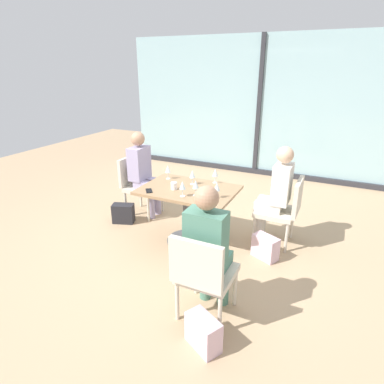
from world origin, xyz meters
The scene contains 20 objects.
ground_plane centered at (0.00, 0.00, 0.00)m, with size 12.00×12.00×0.00m, color tan.
window_wall_backdrop centered at (0.00, 3.20, 1.21)m, with size 5.65×0.10×2.70m.
dining_table_main centered at (0.00, 0.00, 0.52)m, with size 1.15×0.80×0.73m.
chair_far_left centered at (-1.08, 0.47, 0.50)m, with size 0.50×0.46×0.87m.
chair_front_right centered at (0.72, -1.19, 0.50)m, with size 0.46×0.50×0.87m.
chair_far_right centered at (1.08, 0.47, 0.50)m, with size 0.50×0.46×0.87m.
person_far_left centered at (-0.97, 0.47, 0.70)m, with size 0.39×0.34×1.26m.
person_front_right centered at (0.72, -1.08, 0.70)m, with size 0.34×0.39×1.26m.
person_far_right centered at (0.97, 0.47, 0.70)m, with size 0.39×0.34×1.26m.
wine_glass_0 centered at (-0.40, 0.21, 0.86)m, with size 0.07×0.07×0.18m.
wine_glass_1 centered at (0.21, 0.34, 0.86)m, with size 0.07×0.07×0.18m.
wine_glass_2 centered at (0.05, -0.25, 0.86)m, with size 0.07×0.07×0.18m.
wine_glass_3 centered at (-0.02, 0.16, 0.86)m, with size 0.07×0.07×0.18m.
wine_glass_4 centered at (0.42, -0.13, 0.86)m, with size 0.07×0.07×0.18m.
wine_glass_5 centered at (0.17, -0.17, 0.86)m, with size 0.07×0.07×0.18m.
coffee_cup centered at (-0.15, -0.10, 0.78)m, with size 0.08×0.08×0.09m, color white.
cell_phone_on_table centered at (-0.39, -0.28, 0.73)m, with size 0.07×0.14×0.01m, color black.
handbag_0 centered at (-1.09, 0.08, 0.14)m, with size 0.30×0.16×0.28m, color #232328.
handbag_1 centered at (0.85, -1.47, 0.14)m, with size 0.30×0.16×0.28m, color beige.
handbag_2 centered at (0.98, 0.04, 0.14)m, with size 0.30×0.16×0.28m, color beige.
Camera 1 is at (1.62, -3.30, 2.13)m, focal length 30.23 mm.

